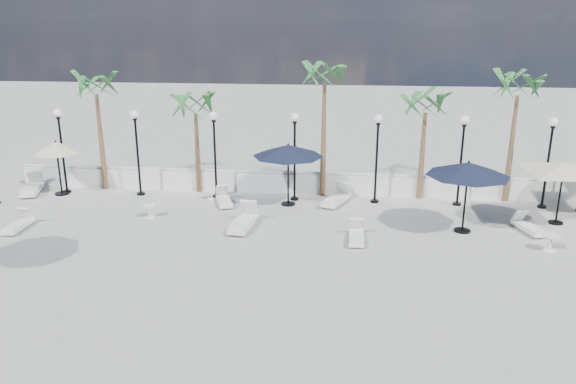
# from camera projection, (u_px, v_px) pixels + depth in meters

# --- Properties ---
(ground) EXTENTS (100.00, 100.00, 0.00)m
(ground) POSITION_uv_depth(u_px,v_px,m) (276.00, 260.00, 18.58)
(ground) COLOR #999994
(ground) RESTS_ON ground
(balustrade) EXTENTS (26.00, 0.30, 1.01)m
(balustrade) POSITION_uv_depth(u_px,v_px,m) (297.00, 183.00, 25.56)
(balustrade) COLOR silver
(balustrade) RESTS_ON ground
(lamppost_0) EXTENTS (0.36, 0.36, 3.84)m
(lamppost_0) POSITION_uv_depth(u_px,v_px,m) (61.00, 139.00, 25.04)
(lamppost_0) COLOR black
(lamppost_0) RESTS_ON ground
(lamppost_1) EXTENTS (0.36, 0.36, 3.84)m
(lamppost_1) POSITION_uv_depth(u_px,v_px,m) (137.00, 141.00, 24.69)
(lamppost_1) COLOR black
(lamppost_1) RESTS_ON ground
(lamppost_2) EXTENTS (0.36, 0.36, 3.84)m
(lamppost_2) POSITION_uv_depth(u_px,v_px,m) (215.00, 143.00, 24.35)
(lamppost_2) COLOR black
(lamppost_2) RESTS_ON ground
(lamppost_3) EXTENTS (0.36, 0.36, 3.84)m
(lamppost_3) POSITION_uv_depth(u_px,v_px,m) (295.00, 144.00, 24.00)
(lamppost_3) COLOR black
(lamppost_3) RESTS_ON ground
(lamppost_4) EXTENTS (0.36, 0.36, 3.84)m
(lamppost_4) POSITION_uv_depth(u_px,v_px,m) (377.00, 146.00, 23.66)
(lamppost_4) COLOR black
(lamppost_4) RESTS_ON ground
(lamppost_5) EXTENTS (0.36, 0.36, 3.84)m
(lamppost_5) POSITION_uv_depth(u_px,v_px,m) (462.00, 148.00, 23.31)
(lamppost_5) COLOR black
(lamppost_5) RESTS_ON ground
(lamppost_6) EXTENTS (0.36, 0.36, 3.84)m
(lamppost_6) POSITION_uv_depth(u_px,v_px,m) (550.00, 150.00, 22.97)
(lamppost_6) COLOR black
(lamppost_6) RESTS_ON ground
(palm_0) EXTENTS (2.60, 2.60, 5.50)m
(palm_0) POSITION_uv_depth(u_px,v_px,m) (96.00, 91.00, 25.04)
(palm_0) COLOR brown
(palm_0) RESTS_ON ground
(palm_1) EXTENTS (2.60, 2.60, 4.70)m
(palm_1) POSITION_uv_depth(u_px,v_px,m) (195.00, 110.00, 24.83)
(palm_1) COLOR brown
(palm_1) RESTS_ON ground
(palm_2) EXTENTS (2.60, 2.60, 6.10)m
(palm_2) POSITION_uv_depth(u_px,v_px,m) (325.00, 81.00, 23.86)
(palm_2) COLOR brown
(palm_2) RESTS_ON ground
(palm_3) EXTENTS (2.60, 2.60, 4.90)m
(palm_3) POSITION_uv_depth(u_px,v_px,m) (425.00, 110.00, 23.78)
(palm_3) COLOR brown
(palm_3) RESTS_ON ground
(palm_4) EXTENTS (2.60, 2.60, 5.70)m
(palm_4) POSITION_uv_depth(u_px,v_px,m) (518.00, 92.00, 23.19)
(palm_4) COLOR brown
(palm_4) RESTS_ON ground
(lounger_0) EXTENTS (1.29, 2.22, 0.79)m
(lounger_0) POSITION_uv_depth(u_px,v_px,m) (32.00, 187.00, 25.59)
(lounger_0) COLOR silver
(lounger_0) RESTS_ON ground
(lounger_1) EXTENTS (0.61, 1.69, 0.62)m
(lounger_1) POSITION_uv_depth(u_px,v_px,m) (18.00, 224.00, 21.21)
(lounger_1) COLOR silver
(lounger_1) RESTS_ON ground
(lounger_2) EXTENTS (1.06, 1.78, 0.63)m
(lounger_2) POSITION_uv_depth(u_px,v_px,m) (224.00, 200.00, 24.07)
(lounger_2) COLOR silver
(lounger_2) RESTS_ON ground
(lounger_3) EXTENTS (0.56, 1.65, 0.62)m
(lounger_3) POSITION_uv_depth(u_px,v_px,m) (356.00, 236.00, 20.12)
(lounger_3) COLOR silver
(lounger_3) RESTS_ON ground
(lounger_4) EXTENTS (0.94, 2.22, 0.81)m
(lounger_4) POSITION_uv_depth(u_px,v_px,m) (244.00, 221.00, 21.35)
(lounger_4) COLOR silver
(lounger_4) RESTS_ON ground
(lounger_5) EXTENTS (1.30, 2.11, 0.76)m
(lounger_5) POSITION_uv_depth(u_px,v_px,m) (336.00, 198.00, 24.12)
(lounger_5) COLOR silver
(lounger_5) RESTS_ON ground
(lounger_6) EXTENTS (0.98, 1.71, 0.61)m
(lounger_6) POSITION_uv_depth(u_px,v_px,m) (528.00, 227.00, 20.98)
(lounger_6) COLOR silver
(lounger_6) RESTS_ON ground
(side_table_0) EXTENTS (0.52, 0.52, 0.51)m
(side_table_0) POSITION_uv_depth(u_px,v_px,m) (149.00, 210.00, 22.46)
(side_table_0) COLOR silver
(side_table_0) RESTS_ON ground
(side_table_1) EXTENTS (0.46, 0.46, 0.45)m
(side_table_1) POSITION_uv_depth(u_px,v_px,m) (211.00, 193.00, 24.71)
(side_table_1) COLOR silver
(side_table_1) RESTS_ON ground
(side_table_2) EXTENTS (0.59, 0.59, 0.58)m
(side_table_2) POSITION_uv_depth(u_px,v_px,m) (551.00, 242.00, 19.23)
(side_table_2) COLOR silver
(side_table_2) RESTS_ON ground
(parasol_navy_mid) EXTENTS (3.00, 3.00, 2.69)m
(parasol_navy_mid) POSITION_uv_depth(u_px,v_px,m) (288.00, 151.00, 23.40)
(parasol_navy_mid) COLOR black
(parasol_navy_mid) RESTS_ON ground
(parasol_navy_right) EXTENTS (3.06, 3.06, 2.74)m
(parasol_navy_right) POSITION_uv_depth(u_px,v_px,m) (468.00, 169.00, 20.37)
(parasol_navy_right) COLOR black
(parasol_navy_right) RESTS_ON ground
(parasol_cream_sq_a) EXTENTS (5.35, 5.35, 2.63)m
(parasol_cream_sq_a) POSITION_uv_depth(u_px,v_px,m) (565.00, 163.00, 21.19)
(parasol_cream_sq_a) COLOR black
(parasol_cream_sq_a) RESTS_ON ground
(parasol_cream_small) EXTENTS (2.04, 2.04, 2.50)m
(parasol_cream_small) POSITION_uv_depth(u_px,v_px,m) (56.00, 148.00, 24.87)
(parasol_cream_small) COLOR black
(parasol_cream_small) RESTS_ON ground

